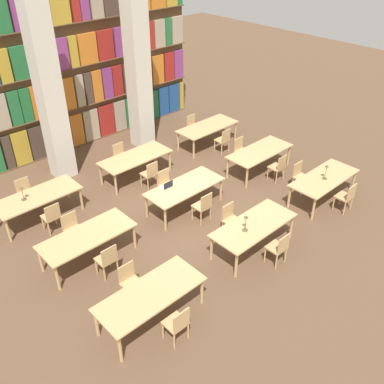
# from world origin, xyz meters

# --- Properties ---
(ground_plane) EXTENTS (40.00, 40.00, 0.00)m
(ground_plane) POSITION_xyz_m (0.00, 0.00, 0.00)
(ground_plane) COLOR brown
(bookshelf_bank) EXTENTS (9.83, 0.35, 5.50)m
(bookshelf_bank) POSITION_xyz_m (0.02, 5.61, 2.62)
(bookshelf_bank) COLOR brown
(bookshelf_bank) RESTS_ON ground_plane
(pillar_left) EXTENTS (0.64, 0.64, 6.00)m
(pillar_left) POSITION_xyz_m (-1.59, 4.09, 3.00)
(pillar_left) COLOR beige
(pillar_left) RESTS_ON ground_plane
(pillar_center) EXTENTS (0.64, 0.64, 6.00)m
(pillar_center) POSITION_xyz_m (1.59, 4.09, 3.00)
(pillar_center) COLOR beige
(pillar_center) RESTS_ON ground_plane
(reading_table_0) EXTENTS (2.25, 0.96, 0.74)m
(reading_table_0) POSITION_xyz_m (-3.17, -2.43, 0.67)
(reading_table_0) COLOR tan
(reading_table_0) RESTS_ON ground_plane
(chair_0) EXTENTS (0.42, 0.40, 0.88)m
(chair_0) POSITION_xyz_m (-3.13, -3.19, 0.48)
(chair_0) COLOR tan
(chair_0) RESTS_ON ground_plane
(chair_1) EXTENTS (0.42, 0.40, 0.88)m
(chair_1) POSITION_xyz_m (-3.13, -1.66, 0.48)
(chair_1) COLOR tan
(chair_1) RESTS_ON ground_plane
(reading_table_1) EXTENTS (2.25, 0.96, 0.74)m
(reading_table_1) POSITION_xyz_m (0.05, -2.39, 0.67)
(reading_table_1) COLOR tan
(reading_table_1) RESTS_ON ground_plane
(chair_2) EXTENTS (0.42, 0.40, 0.88)m
(chair_2) POSITION_xyz_m (0.07, -3.15, 0.48)
(chair_2) COLOR tan
(chair_2) RESTS_ON ground_plane
(chair_3) EXTENTS (0.42, 0.40, 0.88)m
(chair_3) POSITION_xyz_m (0.07, -1.62, 0.48)
(chair_3) COLOR tan
(chair_3) RESTS_ON ground_plane
(desk_lamp_0) EXTENTS (0.14, 0.14, 0.44)m
(desk_lamp_0) POSITION_xyz_m (-0.28, -2.39, 1.04)
(desk_lamp_0) COLOR brown
(desk_lamp_0) RESTS_ON reading_table_1
(reading_table_2) EXTENTS (2.25, 0.96, 0.74)m
(reading_table_2) POSITION_xyz_m (3.21, -2.34, 0.67)
(reading_table_2) COLOR tan
(reading_table_2) RESTS_ON ground_plane
(chair_4) EXTENTS (0.42, 0.40, 0.88)m
(chair_4) POSITION_xyz_m (3.18, -3.10, 0.48)
(chair_4) COLOR tan
(chair_4) RESTS_ON ground_plane
(chair_5) EXTENTS (0.42, 0.40, 0.88)m
(chair_5) POSITION_xyz_m (3.18, -1.58, 0.48)
(chair_5) COLOR tan
(chair_5) RESTS_ON ground_plane
(desk_lamp_1) EXTENTS (0.14, 0.14, 0.46)m
(desk_lamp_1) POSITION_xyz_m (3.14, -2.38, 1.05)
(desk_lamp_1) COLOR brown
(desk_lamp_1) RESTS_ON reading_table_2
(reading_table_3) EXTENTS (2.25, 0.96, 0.74)m
(reading_table_3) POSITION_xyz_m (-3.13, 0.02, 0.67)
(reading_table_3) COLOR tan
(reading_table_3) RESTS_ON ground_plane
(chair_6) EXTENTS (0.42, 0.40, 0.88)m
(chair_6) POSITION_xyz_m (-3.11, -0.74, 0.48)
(chair_6) COLOR tan
(chair_6) RESTS_ON ground_plane
(chair_7) EXTENTS (0.42, 0.40, 0.88)m
(chair_7) POSITION_xyz_m (-3.11, 0.78, 0.48)
(chair_7) COLOR tan
(chair_7) RESTS_ON ground_plane
(reading_table_4) EXTENTS (2.25, 0.96, 0.74)m
(reading_table_4) POSITION_xyz_m (-0.02, 0.04, 0.67)
(reading_table_4) COLOR tan
(reading_table_4) RESTS_ON ground_plane
(chair_8) EXTENTS (0.42, 0.40, 0.88)m
(chair_8) POSITION_xyz_m (-0.04, -0.72, 0.48)
(chair_8) COLOR tan
(chair_8) RESTS_ON ground_plane
(chair_9) EXTENTS (0.42, 0.40, 0.88)m
(chair_9) POSITION_xyz_m (-0.04, 0.81, 0.48)
(chair_9) COLOR tan
(chair_9) RESTS_ON ground_plane
(laptop) EXTENTS (0.32, 0.22, 0.21)m
(laptop) POSITION_xyz_m (-0.43, 0.33, 0.78)
(laptop) COLOR silver
(laptop) RESTS_ON reading_table_4
(reading_table_5) EXTENTS (2.25, 0.96, 0.74)m
(reading_table_5) POSITION_xyz_m (3.12, -0.04, 0.67)
(reading_table_5) COLOR tan
(reading_table_5) RESTS_ON ground_plane
(chair_10) EXTENTS (0.42, 0.40, 0.88)m
(chair_10) POSITION_xyz_m (3.12, -0.80, 0.48)
(chair_10) COLOR tan
(chair_10) RESTS_ON ground_plane
(chair_11) EXTENTS (0.42, 0.40, 0.88)m
(chair_11) POSITION_xyz_m (3.12, 0.72, 0.48)
(chair_11) COLOR tan
(chair_11) RESTS_ON ground_plane
(reading_table_6) EXTENTS (2.25, 0.96, 0.74)m
(reading_table_6) POSITION_xyz_m (-3.23, 2.38, 0.67)
(reading_table_6) COLOR tan
(reading_table_6) RESTS_ON ground_plane
(chair_12) EXTENTS (0.42, 0.40, 0.88)m
(chair_12) POSITION_xyz_m (-3.25, 1.62, 0.48)
(chair_12) COLOR tan
(chair_12) RESTS_ON ground_plane
(chair_13) EXTENTS (0.42, 0.40, 0.88)m
(chair_13) POSITION_xyz_m (-3.25, 3.15, 0.48)
(chair_13) COLOR tan
(chair_13) RESTS_ON ground_plane
(desk_lamp_2) EXTENTS (0.14, 0.14, 0.41)m
(desk_lamp_2) POSITION_xyz_m (-3.56, 2.42, 1.01)
(desk_lamp_2) COLOR brown
(desk_lamp_2) RESTS_ON reading_table_6
(reading_table_7) EXTENTS (2.25, 0.96, 0.74)m
(reading_table_7) POSITION_xyz_m (0.00, 2.35, 0.67)
(reading_table_7) COLOR tan
(reading_table_7) RESTS_ON ground_plane
(chair_14) EXTENTS (0.42, 0.40, 0.88)m
(chair_14) POSITION_xyz_m (-0.03, 1.58, 0.48)
(chair_14) COLOR tan
(chair_14) RESTS_ON ground_plane
(chair_15) EXTENTS (0.42, 0.40, 0.88)m
(chair_15) POSITION_xyz_m (-0.03, 3.11, 0.48)
(chair_15) COLOR tan
(chair_15) RESTS_ON ground_plane
(reading_table_8) EXTENTS (2.25, 0.96, 0.74)m
(reading_table_8) POSITION_xyz_m (3.22, 2.41, 0.67)
(reading_table_8) COLOR tan
(reading_table_8) RESTS_ON ground_plane
(chair_16) EXTENTS (0.42, 0.40, 0.88)m
(chair_16) POSITION_xyz_m (3.24, 1.65, 0.48)
(chair_16) COLOR tan
(chair_16) RESTS_ON ground_plane
(chair_17) EXTENTS (0.42, 0.40, 0.88)m
(chair_17) POSITION_xyz_m (3.24, 3.17, 0.48)
(chair_17) COLOR tan
(chair_17) RESTS_ON ground_plane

